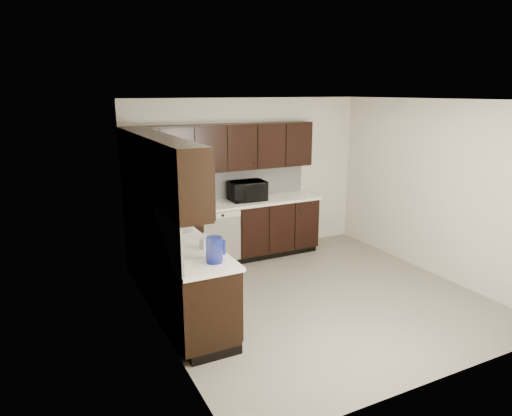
# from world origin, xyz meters

# --- Properties ---
(floor) EXTENTS (4.00, 4.00, 0.00)m
(floor) POSITION_xyz_m (0.00, 0.00, 0.00)
(floor) COLOR gray
(floor) RESTS_ON ground
(ceiling) EXTENTS (4.00, 4.00, 0.00)m
(ceiling) POSITION_xyz_m (0.00, 0.00, 2.50)
(ceiling) COLOR white
(ceiling) RESTS_ON wall_back
(wall_back) EXTENTS (4.00, 0.02, 2.50)m
(wall_back) POSITION_xyz_m (0.00, 2.00, 1.25)
(wall_back) COLOR beige
(wall_back) RESTS_ON floor
(wall_left) EXTENTS (0.02, 4.00, 2.50)m
(wall_left) POSITION_xyz_m (-2.00, 0.00, 1.25)
(wall_left) COLOR beige
(wall_left) RESTS_ON floor
(wall_right) EXTENTS (0.02, 4.00, 2.50)m
(wall_right) POSITION_xyz_m (2.00, 0.00, 1.25)
(wall_right) COLOR beige
(wall_right) RESTS_ON floor
(wall_front) EXTENTS (4.00, 0.02, 2.50)m
(wall_front) POSITION_xyz_m (0.00, -2.00, 1.25)
(wall_front) COLOR beige
(wall_front) RESTS_ON floor
(lower_cabinets) EXTENTS (3.00, 2.80, 0.90)m
(lower_cabinets) POSITION_xyz_m (-1.01, 1.11, 0.41)
(lower_cabinets) COLOR black
(lower_cabinets) RESTS_ON floor
(countertop) EXTENTS (3.03, 2.83, 0.04)m
(countertop) POSITION_xyz_m (-1.01, 1.11, 0.92)
(countertop) COLOR white
(countertop) RESTS_ON lower_cabinets
(backsplash) EXTENTS (3.00, 2.80, 0.48)m
(backsplash) POSITION_xyz_m (-1.22, 1.32, 1.18)
(backsplash) COLOR beige
(backsplash) RESTS_ON countertop
(upper_cabinets) EXTENTS (3.00, 2.80, 0.70)m
(upper_cabinets) POSITION_xyz_m (-1.10, 1.20, 1.77)
(upper_cabinets) COLOR black
(upper_cabinets) RESTS_ON wall_back
(dishwasher) EXTENTS (0.58, 0.04, 0.78)m
(dishwasher) POSITION_xyz_m (-0.70, 1.41, 0.55)
(dishwasher) COLOR beige
(dishwasher) RESTS_ON lower_cabinets
(sink) EXTENTS (0.54, 0.82, 0.42)m
(sink) POSITION_xyz_m (-1.68, -0.01, 0.88)
(sink) COLOR beige
(sink) RESTS_ON countertop
(microwave) EXTENTS (0.57, 0.40, 0.31)m
(microwave) POSITION_xyz_m (-0.15, 1.70, 1.09)
(microwave) COLOR black
(microwave) RESTS_ON countertop
(soap_bottle_a) EXTENTS (0.11, 0.11, 0.19)m
(soap_bottle_a) POSITION_xyz_m (-1.54, -0.17, 1.04)
(soap_bottle_a) COLOR gray
(soap_bottle_a) RESTS_ON countertop
(soap_bottle_b) EXTENTS (0.13, 0.13, 0.25)m
(soap_bottle_b) POSITION_xyz_m (-1.87, 0.38, 1.07)
(soap_bottle_b) COLOR gray
(soap_bottle_b) RESTS_ON countertop
(toaster_oven) EXTENTS (0.39, 0.31, 0.22)m
(toaster_oven) POSITION_xyz_m (-1.39, 1.71, 1.05)
(toaster_oven) COLOR #ADADAF
(toaster_oven) RESTS_ON countertop
(storage_bin) EXTENTS (0.58, 0.50, 0.19)m
(storage_bin) POSITION_xyz_m (-1.65, 0.70, 1.04)
(storage_bin) COLOR silver
(storage_bin) RESTS_ON countertop
(blue_pitcher) EXTENTS (0.21, 0.21, 0.26)m
(blue_pitcher) POSITION_xyz_m (-1.58, -0.55, 1.07)
(blue_pitcher) COLOR navy
(blue_pitcher) RESTS_ON countertop
(teal_tumbler) EXTENTS (0.10, 0.10, 0.19)m
(teal_tumbler) POSITION_xyz_m (-1.53, 0.75, 1.03)
(teal_tumbler) COLOR #0D7D94
(teal_tumbler) RESTS_ON countertop
(paper_towel_roll) EXTENTS (0.17, 0.17, 0.29)m
(paper_towel_roll) POSITION_xyz_m (-1.61, 1.30, 1.08)
(paper_towel_roll) COLOR silver
(paper_towel_roll) RESTS_ON countertop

